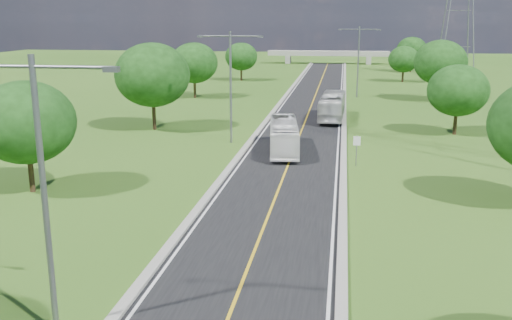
% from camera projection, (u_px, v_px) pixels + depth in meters
% --- Properties ---
extents(ground, '(260.00, 260.00, 0.00)m').
position_uv_depth(ground, '(307.00, 117.00, 65.94)').
color(ground, '#2E5518').
rests_on(ground, ground).
extents(road, '(8.00, 150.00, 0.06)m').
position_uv_depth(road, '(310.00, 109.00, 71.68)').
color(road, black).
rests_on(road, ground).
extents(curb_left, '(0.50, 150.00, 0.22)m').
position_uv_depth(curb_left, '(277.00, 107.00, 72.29)').
color(curb_left, gray).
rests_on(curb_left, ground).
extents(curb_right, '(0.50, 150.00, 0.22)m').
position_uv_depth(curb_right, '(344.00, 109.00, 71.04)').
color(curb_right, gray).
rests_on(curb_right, ground).
extents(speed_limit_sign, '(0.55, 0.09, 2.40)m').
position_uv_depth(speed_limit_sign, '(357.00, 146.00, 43.67)').
color(speed_limit_sign, slate).
rests_on(speed_limit_sign, ground).
extents(overpass, '(30.00, 3.00, 3.20)m').
position_uv_depth(overpass, '(328.00, 54.00, 142.08)').
color(overpass, gray).
rests_on(overpass, ground).
extents(streetlight_near_left, '(5.90, 0.25, 10.00)m').
position_uv_depth(streetlight_near_left, '(42.00, 175.00, 19.34)').
color(streetlight_near_left, slate).
rests_on(streetlight_near_left, ground).
extents(streetlight_mid_left, '(5.90, 0.25, 10.00)m').
position_uv_depth(streetlight_mid_left, '(231.00, 78.00, 50.99)').
color(streetlight_mid_left, slate).
rests_on(streetlight_mid_left, ground).
extents(streetlight_far_right, '(5.90, 0.25, 10.00)m').
position_uv_depth(streetlight_far_right, '(358.00, 56.00, 80.88)').
color(streetlight_far_right, slate).
rests_on(streetlight_far_right, ground).
extents(power_tower_far, '(9.00, 6.40, 28.00)m').
position_uv_depth(power_tower_far, '(460.00, 3.00, 111.49)').
color(power_tower_far, slate).
rests_on(power_tower_far, ground).
extents(tree_lb, '(6.30, 6.30, 7.33)m').
position_uv_depth(tree_lb, '(26.00, 122.00, 36.46)').
color(tree_lb, black).
rests_on(tree_lb, ground).
extents(tree_lc, '(7.56, 7.56, 8.79)m').
position_uv_depth(tree_lc, '(152.00, 75.00, 57.19)').
color(tree_lc, black).
rests_on(tree_lc, ground).
extents(tree_ld, '(6.72, 6.72, 7.82)m').
position_uv_depth(tree_ld, '(194.00, 63.00, 80.66)').
color(tree_ld, black).
rests_on(tree_ld, ground).
extents(tree_le, '(5.88, 5.88, 6.84)m').
position_uv_depth(tree_le, '(241.00, 57.00, 103.46)').
color(tree_le, black).
rests_on(tree_le, ground).
extents(tree_rc, '(5.88, 5.88, 6.84)m').
position_uv_depth(tree_rc, '(458.00, 90.00, 55.02)').
color(tree_rc, black).
rests_on(tree_rc, ground).
extents(tree_rd, '(7.14, 7.14, 8.30)m').
position_uv_depth(tree_rd, '(440.00, 62.00, 77.52)').
color(tree_rd, black).
rests_on(tree_rd, ground).
extents(tree_re, '(5.46, 5.46, 6.35)m').
position_uv_depth(tree_re, '(404.00, 59.00, 101.20)').
color(tree_re, black).
rests_on(tree_re, ground).
extents(tree_rf, '(6.30, 6.30, 7.33)m').
position_uv_depth(tree_rf, '(412.00, 50.00, 119.72)').
color(tree_rf, black).
rests_on(tree_rf, ground).
extents(bus_outbound, '(2.85, 10.60, 2.93)m').
position_uv_depth(bus_outbound, '(332.00, 106.00, 63.85)').
color(bus_outbound, beige).
rests_on(bus_outbound, road).
extents(bus_inbound, '(3.46, 9.95, 2.71)m').
position_uv_depth(bus_inbound, '(284.00, 136.00, 48.38)').
color(bus_inbound, white).
rests_on(bus_inbound, road).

